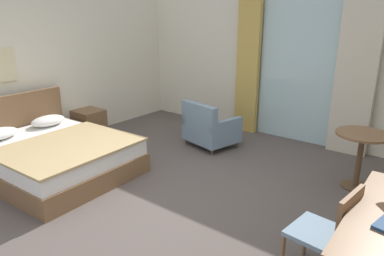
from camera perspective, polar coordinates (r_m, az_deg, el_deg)
name	(u,v)px	position (r m, az deg, el deg)	size (l,w,h in m)	color
ground	(166,200)	(4.47, -4.14, -11.52)	(6.36, 6.63, 0.10)	#564C47
wall_back	(281,60)	(6.53, 14.10, 10.65)	(5.96, 0.12, 2.75)	silver
wall_left	(28,64)	(6.30, -24.95, 9.30)	(0.12, 6.23, 2.75)	silver
balcony_glass_door	(299,72)	(6.33, 16.86, 8.70)	(1.41, 0.02, 2.42)	silver
curtain_panel_left	(248,65)	(6.62, 9.01, 9.93)	(0.43, 0.10, 2.49)	tan
curtain_panel_right	(356,76)	(5.96, 24.86, 7.64)	(0.59, 0.10, 2.49)	beige
bed	(52,155)	(5.33, -21.62, -4.00)	(2.13, 1.76, 0.99)	brown
nightstand	(89,123)	(6.70, -16.23, 0.73)	(0.49, 0.46, 0.49)	brown
desk_chair	(330,231)	(3.15, 21.35, -15.18)	(0.50, 0.49, 0.87)	gray
armchair_by_window	(209,128)	(5.92, 2.83, -0.04)	(0.90, 0.84, 0.77)	gray
round_cafe_table	(361,148)	(4.91, 25.59, -2.91)	(0.65, 0.65, 0.74)	brown
framed_picture	(1,65)	(6.03, -28.39, 8.87)	(0.03, 0.41, 0.49)	beige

